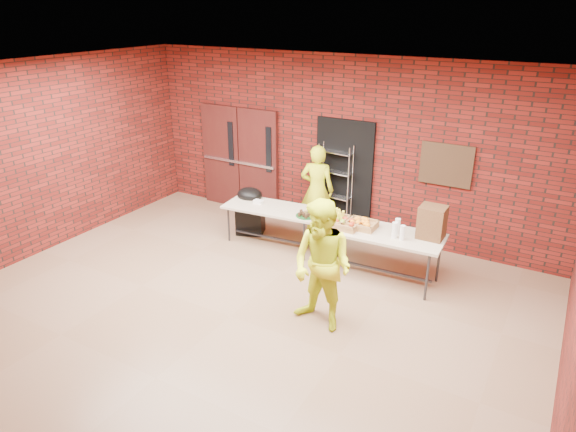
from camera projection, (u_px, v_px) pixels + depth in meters
The scene contains 19 objects.
room at pixel (224, 208), 6.43m from camera, with size 8.08×7.08×3.28m.
double_doors at pixel (240, 159), 10.40m from camera, with size 1.78×0.12×2.10m.
dark_doorway at pixel (344, 176), 9.36m from camera, with size 1.10×0.06×2.10m, color black.
bronze_plaque at pixel (446, 165), 8.33m from camera, with size 0.85×0.04×0.70m, color #3F2B19.
wire_rack at pixel (335, 189), 9.38m from camera, with size 0.61×0.20×1.67m, color silver, non-canonical shape.
table_left at pixel (273, 210), 8.91m from camera, with size 1.78×0.88×0.71m.
table_right at pixel (381, 236), 7.80m from camera, with size 1.91×0.87×0.77m.
basket_bananas at pixel (332, 219), 8.05m from camera, with size 0.50×0.39×0.16m.
basket_oranges at pixel (362, 224), 7.89m from camera, with size 0.44×0.34×0.14m.
basket_apples at pixel (345, 224), 7.90m from camera, with size 0.44×0.35×0.14m.
muffin_tray at pixel (306, 214), 8.50m from camera, with size 0.36×0.36×0.09m.
napkin_box at pixel (258, 202), 9.05m from camera, with size 0.17×0.11×0.06m, color white.
coffee_dispenser at pixel (432, 222), 7.50m from camera, with size 0.37×0.33×0.49m, color brown.
cup_stack_front at pixel (394, 230), 7.53m from camera, with size 0.08×0.08×0.25m, color white.
cup_stack_mid at pixel (402, 233), 7.47m from camera, with size 0.08×0.08×0.23m, color white.
cup_stack_back at pixel (397, 226), 7.67m from camera, with size 0.08×0.08×0.24m, color white.
covered_grill at pixel (250, 210), 9.45m from camera, with size 0.60×0.55×0.88m.
volunteer_woman at pixel (317, 190), 9.32m from camera, with size 0.61×0.40×1.67m, color #DDED1A.
volunteer_man at pixel (322, 266), 6.53m from camera, with size 0.86×0.67×1.76m, color #DDED1A.
Camera 1 is at (3.68, -4.77, 3.99)m, focal length 32.00 mm.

